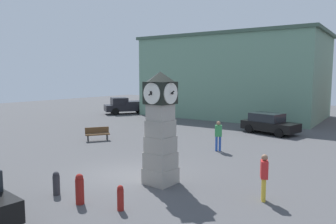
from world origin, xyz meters
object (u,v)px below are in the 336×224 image
(bollard_near_tower, at_px, (56,183))
(pedestrian_by_cars, at_px, (218,134))
(clock_tower, at_px, (160,130))
(pickup_truck, at_px, (127,106))
(pedestrian_near_bench, at_px, (264,174))
(bench, at_px, (97,133))
(bollard_mid_row, at_px, (80,189))
(car_silver_hatch, at_px, (269,123))
(bollard_far_row, at_px, (120,198))
(pedestrian_crossing_lot, at_px, (160,130))

(bollard_near_tower, bearing_deg, pedestrian_by_cars, 82.77)
(clock_tower, relative_size, bollard_near_tower, 5.15)
(clock_tower, height_order, pickup_truck, clock_tower)
(pickup_truck, height_order, pedestrian_near_bench, pickup_truck)
(clock_tower, distance_m, bollard_near_tower, 4.44)
(clock_tower, distance_m, bench, 9.97)
(clock_tower, distance_m, pickup_truck, 24.44)
(bollard_mid_row, xyz_separation_m, pedestrian_by_cars, (-0.16, 9.88, 0.47))
(car_silver_hatch, relative_size, pedestrian_near_bench, 2.57)
(pickup_truck, bearing_deg, bollard_far_row, -45.06)
(bollard_mid_row, xyz_separation_m, pedestrian_near_bench, (4.88, 4.21, 0.42))
(bollard_mid_row, xyz_separation_m, bench, (-8.11, 7.49, -0.02))
(car_silver_hatch, distance_m, pickup_truck, 17.64)
(bollard_mid_row, height_order, bench, bollard_mid_row)
(clock_tower, height_order, bollard_far_row, clock_tower)
(clock_tower, xyz_separation_m, pedestrian_by_cars, (-0.98, 6.48, -1.22))
(pickup_truck, xyz_separation_m, pedestrian_by_cars, (17.34, -9.65, 0.09))
(clock_tower, bearing_deg, car_silver_hatch, 93.33)
(clock_tower, relative_size, pedestrian_crossing_lot, 2.73)
(bollard_mid_row, bearing_deg, car_silver_hatch, 89.98)
(clock_tower, bearing_deg, pedestrian_near_bench, 11.19)
(pickup_truck, xyz_separation_m, pedestrian_crossing_lot, (13.65, -10.49, 0.03))
(bollard_far_row, height_order, pedestrian_crossing_lot, pedestrian_crossing_lot)
(car_silver_hatch, relative_size, pickup_truck, 0.83)
(bollard_far_row, xyz_separation_m, pedestrian_near_bench, (3.38, 3.71, 0.53))
(bollard_near_tower, distance_m, car_silver_hatch, 17.36)
(bollard_far_row, xyz_separation_m, bench, (-9.61, 7.00, 0.09))
(bollard_far_row, distance_m, pickup_truck, 26.90)
(car_silver_hatch, distance_m, pedestrian_near_bench, 13.98)
(pedestrian_by_cars, bearing_deg, pedestrian_crossing_lot, -167.18)
(bollard_near_tower, distance_m, pedestrian_by_cars, 9.97)
(car_silver_hatch, bearing_deg, clock_tower, -86.67)
(bollard_near_tower, xyz_separation_m, bollard_far_row, (2.91, 0.49, -0.01))
(clock_tower, relative_size, bollard_mid_row, 4.27)
(bollard_mid_row, relative_size, pedestrian_by_cars, 0.61)
(clock_tower, xyz_separation_m, bollard_far_row, (0.68, -2.91, -1.81))
(pickup_truck, xyz_separation_m, bench, (9.39, -12.03, -0.40))
(bollard_far_row, height_order, pickup_truck, pickup_truck)
(bench, height_order, pedestrian_by_cars, pedestrian_by_cars)
(pedestrian_near_bench, height_order, pedestrian_by_cars, pedestrian_by_cars)
(bollard_far_row, relative_size, pickup_truck, 0.16)
(bollard_near_tower, distance_m, bollard_mid_row, 1.42)
(clock_tower, bearing_deg, pedestrian_by_cars, 98.57)
(pickup_truck, bearing_deg, clock_tower, -41.37)
(bollard_mid_row, height_order, pedestrian_by_cars, pedestrian_by_cars)
(clock_tower, xyz_separation_m, pickup_truck, (-18.31, 16.13, -1.32))
(clock_tower, height_order, pedestrian_crossing_lot, clock_tower)
(pickup_truck, relative_size, bench, 3.18)
(car_silver_hatch, xyz_separation_m, pickup_truck, (-17.50, 2.22, 0.15))
(bollard_far_row, distance_m, pedestrian_by_cars, 9.55)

